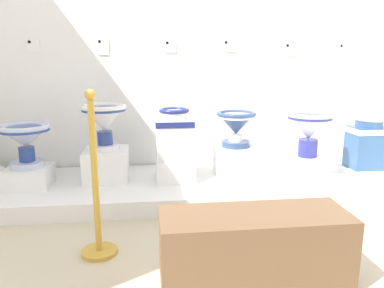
# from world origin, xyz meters

# --- Properties ---
(ground_plane) EXTENTS (6.18, 5.43, 0.02)m
(ground_plane) POSITION_xyz_m (2.09, 0.72, -0.01)
(ground_plane) COLOR beige
(wall_back) EXTENTS (4.38, 0.06, 2.81)m
(wall_back) POSITION_xyz_m (2.09, 2.66, 1.41)
(wall_back) COLOR white
(wall_back) RESTS_ON ground_plane
(display_platform) EXTENTS (3.60, 1.03, 0.14)m
(display_platform) POSITION_xyz_m (2.09, 2.10, 0.07)
(display_platform) COLOR white
(display_platform) RESTS_ON ground_plane
(plinth_block_slender_white) EXTENTS (0.35, 0.33, 0.17)m
(plinth_block_slender_white) POSITION_xyz_m (0.58, 2.05, 0.22)
(plinth_block_slender_white) COLOR white
(plinth_block_slender_white) RESTS_ON display_platform
(antique_toilet_slender_white) EXTENTS (0.41, 0.41, 0.36)m
(antique_toilet_slender_white) POSITION_xyz_m (0.58, 2.05, 0.56)
(antique_toilet_slender_white) COLOR silver
(antique_toilet_slender_white) RESTS_ON plinth_block_slender_white
(plinth_block_squat_floral) EXTENTS (0.38, 0.40, 0.28)m
(plinth_block_squat_floral) POSITION_xyz_m (1.21, 2.16, 0.28)
(plinth_block_squat_floral) COLOR white
(plinth_block_squat_floral) RESTS_ON display_platform
(antique_toilet_squat_floral) EXTENTS (0.39, 0.39, 0.40)m
(antique_toilet_squat_floral) POSITION_xyz_m (1.21, 2.16, 0.69)
(antique_toilet_squat_floral) COLOR white
(antique_toilet_squat_floral) RESTS_ON plinth_block_squat_floral
(plinth_block_broad_patterned) EXTENTS (0.33, 0.38, 0.19)m
(plinth_block_broad_patterned) POSITION_xyz_m (1.82, 2.12, 0.23)
(plinth_block_broad_patterned) COLOR white
(plinth_block_broad_patterned) RESTS_ON display_platform
(antique_toilet_broad_patterned) EXTENTS (0.33, 0.28, 0.44)m
(antique_toilet_broad_patterned) POSITION_xyz_m (1.82, 2.12, 0.56)
(antique_toilet_broad_patterned) COLOR white
(antique_toilet_broad_patterned) RESTS_ON plinth_block_broad_patterned
(plinth_block_leftmost) EXTENTS (0.36, 0.32, 0.27)m
(plinth_block_leftmost) POSITION_xyz_m (2.38, 2.16, 0.27)
(plinth_block_leftmost) COLOR white
(plinth_block_leftmost) RESTS_ON display_platform
(antique_toilet_leftmost) EXTENTS (0.35, 0.35, 0.32)m
(antique_toilet_leftmost) POSITION_xyz_m (2.38, 2.16, 0.62)
(antique_toilet_leftmost) COLOR #334C79
(antique_toilet_leftmost) RESTS_ON plinth_block_leftmost
(plinth_block_rightmost) EXTENTS (0.28, 0.34, 0.15)m
(plinth_block_rightmost) POSITION_xyz_m (3.01, 2.03, 0.21)
(plinth_block_rightmost) COLOR white
(plinth_block_rightmost) RESTS_ON display_platform
(antique_toilet_rightmost) EXTENTS (0.40, 0.40, 0.44)m
(antique_toilet_rightmost) POSITION_xyz_m (3.01, 2.03, 0.59)
(antique_toilet_rightmost) COLOR silver
(antique_toilet_rightmost) RESTS_ON plinth_block_rightmost
(plinth_block_central_ornate) EXTENTS (0.35, 0.31, 0.06)m
(plinth_block_central_ornate) POSITION_xyz_m (3.61, 2.06, 0.17)
(plinth_block_central_ornate) COLOR white
(plinth_block_central_ornate) RESTS_ON display_platform
(antique_toilet_central_ornate) EXTENTS (0.33, 0.26, 0.48)m
(antique_toilet_central_ornate) POSITION_xyz_m (3.61, 2.06, 0.45)
(antique_toilet_central_ornate) COLOR #325788
(antique_toilet_central_ornate) RESTS_ON plinth_block_central_ornate
(info_placard_first) EXTENTS (0.11, 0.01, 0.11)m
(info_placard_first) POSITION_xyz_m (0.55, 2.63, 1.32)
(info_placard_first) COLOR white
(info_placard_second) EXTENTS (0.10, 0.01, 0.15)m
(info_placard_second) POSITION_xyz_m (1.18, 2.63, 1.31)
(info_placard_second) COLOR white
(info_placard_third) EXTENTS (0.11, 0.01, 0.11)m
(info_placard_third) POSITION_xyz_m (1.83, 2.63, 1.32)
(info_placard_third) COLOR white
(info_placard_fourth) EXTENTS (0.13, 0.01, 0.11)m
(info_placard_fourth) POSITION_xyz_m (2.41, 2.63, 1.32)
(info_placard_fourth) COLOR white
(info_placard_fifth) EXTENTS (0.13, 0.01, 0.13)m
(info_placard_fifth) POSITION_xyz_m (3.04, 2.63, 1.29)
(info_placard_fifth) COLOR white
(info_placard_sixth) EXTENTS (0.10, 0.01, 0.12)m
(info_placard_sixth) POSITION_xyz_m (3.61, 2.63, 1.30)
(info_placard_sixth) COLOR white
(stanchion_post_near_left) EXTENTS (0.22, 0.22, 1.02)m
(stanchion_post_near_left) POSITION_xyz_m (1.27, 1.10, 0.34)
(stanchion_post_near_left) COLOR gold
(stanchion_post_near_left) RESTS_ON ground_plane
(museum_bench) EXTENTS (0.99, 0.36, 0.40)m
(museum_bench) POSITION_xyz_m (2.13, 0.68, 0.20)
(museum_bench) COLOR brown
(museum_bench) RESTS_ON ground_plane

